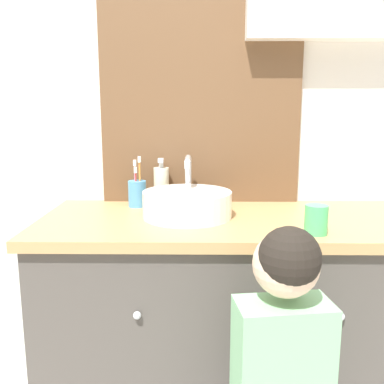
# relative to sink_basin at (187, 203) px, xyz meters

# --- Properties ---
(wall_back) EXTENTS (3.20, 0.18, 2.50)m
(wall_back) POSITION_rel_sink_basin_xyz_m (0.17, 0.29, 0.43)
(wall_back) COLOR silver
(wall_back) RESTS_ON ground_plane
(vanity_counter) EXTENTS (1.32, 0.56, 0.80)m
(vanity_counter) POSITION_rel_sink_basin_xyz_m (0.16, -0.02, -0.45)
(vanity_counter) COLOR #4C4742
(vanity_counter) RESTS_ON ground_plane
(sink_basin) EXTENTS (0.31, 0.36, 0.20)m
(sink_basin) POSITION_rel_sink_basin_xyz_m (0.00, 0.00, 0.00)
(sink_basin) COLOR white
(sink_basin) RESTS_ON vanity_counter
(toothbrush_holder) EXTENTS (0.07, 0.07, 0.19)m
(toothbrush_holder) POSITION_rel_sink_basin_xyz_m (-0.20, 0.15, 0.01)
(toothbrush_holder) COLOR #4C93C6
(toothbrush_holder) RESTS_ON vanity_counter
(soap_dispenser) EXTENTS (0.06, 0.06, 0.18)m
(soap_dispenser) POSITION_rel_sink_basin_xyz_m (-0.11, 0.20, 0.03)
(soap_dispenser) COLOR beige
(soap_dispenser) RESTS_ON vanity_counter
(child_figure) EXTENTS (0.25, 0.46, 0.90)m
(child_figure) POSITION_rel_sink_basin_xyz_m (0.25, -0.47, -0.34)
(child_figure) COLOR slate
(child_figure) RESTS_ON ground_plane
(drinking_cup) EXTENTS (0.07, 0.07, 0.09)m
(drinking_cup) POSITION_rel_sink_basin_xyz_m (0.39, -0.21, -0.00)
(drinking_cup) COLOR #4CC670
(drinking_cup) RESTS_ON vanity_counter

